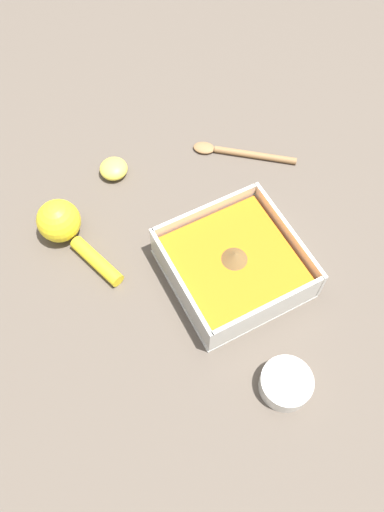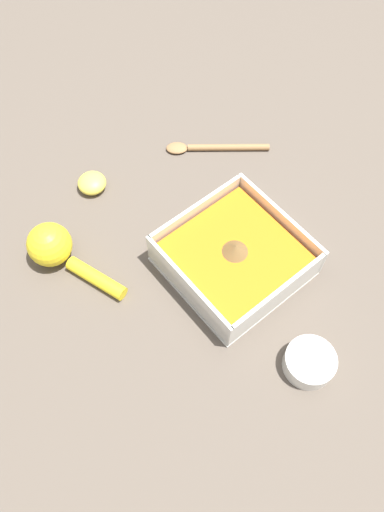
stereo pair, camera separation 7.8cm
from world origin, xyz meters
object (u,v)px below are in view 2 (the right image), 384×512
(lemon_half, at_px, (92,183))
(lemon_squeezer, at_px, (56,249))
(spice_bowl, at_px, (309,363))
(wooden_spoon, at_px, (211,148))
(square_dish, at_px, (235,258))

(lemon_half, bearing_deg, lemon_squeezer, -54.61)
(lemon_squeezer, distance_m, lemon_half, 0.15)
(lemon_squeezer, bearing_deg, spice_bowl, -172.59)
(lemon_half, distance_m, wooden_spoon, 0.23)
(lemon_half, bearing_deg, spice_bowl, 7.38)
(spice_bowl, bearing_deg, square_dish, 171.99)
(lemon_half, bearing_deg, wooden_spoon, 73.51)
(spice_bowl, xyz_separation_m, lemon_squeezer, (-0.38, -0.18, 0.02))
(spice_bowl, distance_m, lemon_squeezer, 0.42)
(lemon_squeezer, height_order, wooden_spoon, lemon_squeezer)
(lemon_half, height_order, wooden_spoon, lemon_half)
(square_dish, distance_m, wooden_spoon, 0.25)
(lemon_squeezer, relative_size, lemon_half, 3.46)
(square_dish, bearing_deg, spice_bowl, -8.01)
(spice_bowl, bearing_deg, lemon_squeezer, -154.32)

